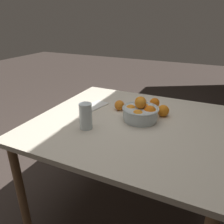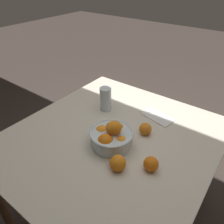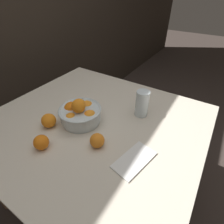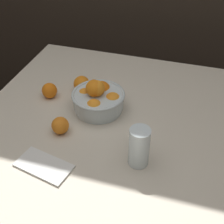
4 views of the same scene
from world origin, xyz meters
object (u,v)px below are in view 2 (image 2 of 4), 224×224
at_px(orange_loose_near_bowl, 118,163).
at_px(orange_loose_front, 151,164).
at_px(juice_glass, 106,100).
at_px(orange_loose_aside, 145,129).
at_px(fruit_bowl, 111,136).

height_order(orange_loose_near_bowl, orange_loose_front, orange_loose_near_bowl).
xyz_separation_m(juice_glass, orange_loose_front, (-0.48, 0.28, -0.04)).
height_order(juice_glass, orange_loose_front, juice_glass).
bearing_deg(orange_loose_near_bowl, orange_loose_aside, -85.18).
bearing_deg(juice_glass, orange_loose_aside, 168.33).
bearing_deg(orange_loose_aside, fruit_bowl, 62.38).
relative_size(juice_glass, orange_loose_front, 2.19).
distance_m(fruit_bowl, orange_loose_aside, 0.21).
xyz_separation_m(fruit_bowl, orange_loose_near_bowl, (-0.12, 0.11, -0.02)).
height_order(orange_loose_front, orange_loose_aside, same).
bearing_deg(orange_loose_front, orange_loose_near_bowl, 36.07).
bearing_deg(orange_loose_front, juice_glass, -30.06).
bearing_deg(fruit_bowl, orange_loose_aside, -117.62).
distance_m(orange_loose_front, orange_loose_aside, 0.25).
distance_m(juice_glass, orange_loose_aside, 0.34).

